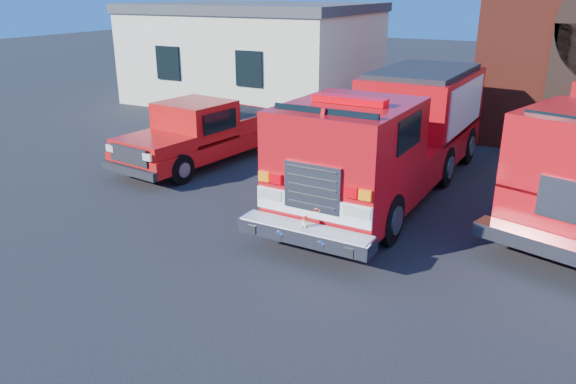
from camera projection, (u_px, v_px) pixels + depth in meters
The scene contains 4 objects.
ground at pixel (313, 231), 12.19m from camera, with size 100.00×100.00×0.00m, color black.
side_building at pixel (257, 51), 26.18m from camera, with size 10.20×8.20×4.35m.
fire_engine at pixel (394, 134), 14.21m from camera, with size 3.03×9.52×2.90m.
pickup_truck at pixel (203, 133), 16.80m from camera, with size 2.85×5.99×1.89m.
Camera 1 is at (4.65, -10.17, 4.97)m, focal length 35.00 mm.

